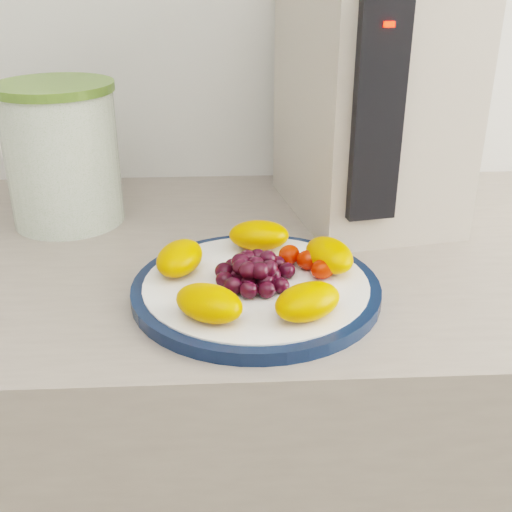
{
  "coord_description": "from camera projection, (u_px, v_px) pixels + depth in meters",
  "views": [
    {
      "loc": [
        -0.07,
        0.42,
        1.26
      ],
      "look_at": [
        -0.04,
        1.06,
        0.95
      ],
      "focal_mm": 45.0,
      "sensor_mm": 36.0,
      "label": 1
    }
  ],
  "objects": [
    {
      "name": "canister_lid",
      "position": [
        53.0,
        87.0,
        0.86
      ],
      "size": [
        0.16,
        0.16,
        0.01
      ],
      "primitive_type": "cylinder",
      "rotation": [
        0.0,
        0.0,
        -0.02
      ],
      "color": "#53752A",
      "rests_on": "canister"
    },
    {
      "name": "plate_face",
      "position": [
        256.0,
        289.0,
        0.73
      ],
      "size": [
        0.26,
        0.26,
        0.02
      ],
      "primitive_type": "cylinder",
      "color": "white",
      "rests_on": "counter"
    },
    {
      "name": "appliance_panel",
      "position": [
        377.0,
        114.0,
        0.76
      ],
      "size": [
        0.06,
        0.03,
        0.26
      ],
      "primitive_type": "cube",
      "rotation": [
        0.0,
        0.0,
        0.18
      ],
      "color": "black",
      "rests_on": "appliance_body"
    },
    {
      "name": "canister",
      "position": [
        63.0,
        159.0,
        0.9
      ],
      "size": [
        0.16,
        0.16,
        0.19
      ],
      "primitive_type": "cylinder",
      "rotation": [
        0.0,
        0.0,
        -0.02
      ],
      "color": "#346215",
      "rests_on": "counter"
    },
    {
      "name": "appliance_body",
      "position": [
        369.0,
        92.0,
        0.9
      ],
      "size": [
        0.25,
        0.32,
        0.36
      ],
      "primitive_type": "cube",
      "rotation": [
        0.0,
        0.0,
        0.18
      ],
      "color": "#BAAC9D",
      "rests_on": "counter"
    },
    {
      "name": "fruit_plate",
      "position": [
        261.0,
        268.0,
        0.72
      ],
      "size": [
        0.25,
        0.24,
        0.04
      ],
      "color": "orange",
      "rests_on": "plate_face"
    },
    {
      "name": "appliance_led",
      "position": [
        389.0,
        24.0,
        0.71
      ],
      "size": [
        0.01,
        0.01,
        0.01
      ],
      "primitive_type": "cube",
      "rotation": [
        0.0,
        0.0,
        0.18
      ],
      "color": "#FF0C05",
      "rests_on": "appliance_panel"
    },
    {
      "name": "plate_rim",
      "position": [
        256.0,
        289.0,
        0.73
      ],
      "size": [
        0.28,
        0.28,
        0.01
      ],
      "primitive_type": "cylinder",
      "color": "#0D1B38",
      "rests_on": "counter"
    },
    {
      "name": "cabinet_face",
      "position": [
        275.0,
        508.0,
        1.07
      ],
      "size": [
        3.48,
        0.58,
        0.84
      ],
      "primitive_type": "cube",
      "color": "#946E4A",
      "rests_on": "floor"
    },
    {
      "name": "counter",
      "position": [
        275.0,
        494.0,
        1.05
      ],
      "size": [
        3.5,
        0.6,
        0.9
      ],
      "primitive_type": "cube",
      "color": "gray",
      "rests_on": "floor"
    }
  ]
}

